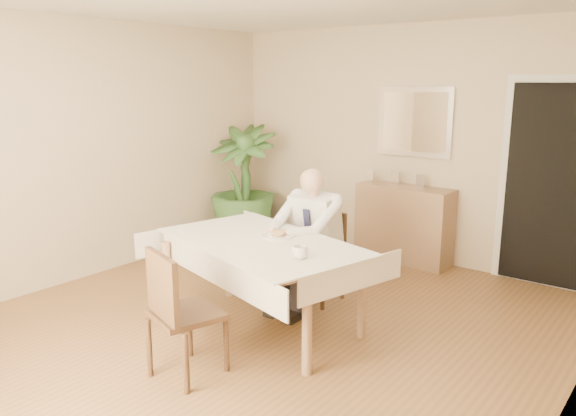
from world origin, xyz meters
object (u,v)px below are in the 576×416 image
Objects in this scene: dining_table at (261,251)px; coffee_mug at (300,252)px; potted_palm at (243,184)px; chair_near at (177,308)px; sideboard at (404,224)px; seated_man at (305,233)px; chair_far at (323,250)px.

dining_table is 17.03× the size of coffee_mug.
coffee_mug is 3.11m from potted_palm.
chair_near is at bearing -120.22° from coffee_mug.
potted_palm is at bearing -163.61° from sideboard.
seated_man reaches higher than coffee_mug.
potted_palm is at bearing 146.22° from seated_man.
chair_far is at bearing -27.41° from potted_palm.
dining_table is at bearing -82.67° from chair_far.
chair_near is 3.39m from potted_palm.
coffee_mug is (0.51, -0.76, 0.11)m from seated_man.
chair_far is (0.00, 0.87, -0.21)m from dining_table.
coffee_mug reaches higher than dining_table.
dining_table is 2.36m from sideboard.
seated_man is 1.77m from sideboard.
potted_palm reaches higher than chair_far.
sideboard is at bearing 99.45° from coffee_mug.
sideboard is (0.09, 1.75, -0.27)m from seated_man.
sideboard is (0.03, 3.29, -0.09)m from chair_near.
dining_table is 1.34× the size of potted_palm.
potted_palm is (-1.96, -0.50, 0.30)m from sideboard.
chair_far is 0.36m from seated_man.
chair_near reaches higher than dining_table.
chair_near is at bearing -55.33° from potted_palm.
sideboard is at bearing 102.18° from dining_table.
dining_table is 0.56m from coffee_mug.
dining_table is 2.62m from potted_palm.
coffee_mug is at bearing -56.18° from seated_man.
chair_far is 0.56× the size of potted_palm.
chair_near reaches higher than chair_far.
coffee_mug reaches higher than chair_far.
seated_man is at bearing 104.48° from dining_table.
potted_palm reaches higher than seated_man.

